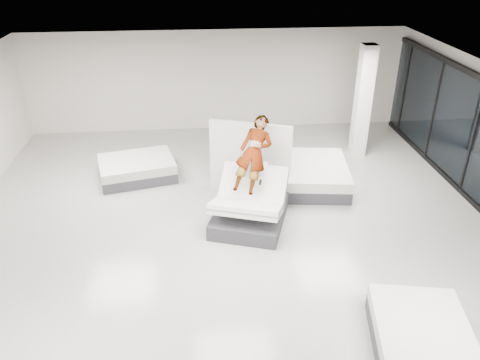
{
  "coord_description": "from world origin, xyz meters",
  "views": [
    {
      "loc": [
        -0.63,
        -7.74,
        5.83
      ],
      "look_at": [
        0.23,
        1.3,
        1.0
      ],
      "focal_mm": 35.0,
      "sensor_mm": 36.0,
      "label": 1
    }
  ],
  "objects": [
    {
      "name": "column",
      "position": [
        4.0,
        4.5,
        1.6
      ],
      "size": [
        0.4,
        0.4,
        3.2
      ],
      "primitive_type": "cube",
      "color": "white",
      "rests_on": "floor"
    },
    {
      "name": "divider_panel",
      "position": [
        0.59,
        2.55,
        0.92
      ],
      "size": [
        1.94,
        0.79,
        1.85
      ],
      "primitive_type": "cube",
      "rotation": [
        0.0,
        0.0,
        -0.35
      ],
      "color": "white",
      "rests_on": "floor"
    },
    {
      "name": "flat_bed_right_near",
      "position": [
        2.65,
        -2.82,
        0.26
      ],
      "size": [
        1.75,
        2.12,
        0.52
      ],
      "color": "#36363B",
      "rests_on": "floor"
    },
    {
      "name": "flat_bed_right_far",
      "position": [
        2.32,
        2.74,
        0.29
      ],
      "size": [
        1.84,
        2.29,
        0.58
      ],
      "color": "#36363B",
      "rests_on": "floor"
    },
    {
      "name": "person",
      "position": [
        0.55,
        1.46,
        1.29
      ],
      "size": [
        1.16,
        1.78,
        1.54
      ],
      "primitive_type": "imported",
      "rotation": [
        0.85,
        0.0,
        -0.32
      ],
      "color": "slate",
      "rests_on": "hero_bed"
    },
    {
      "name": "remote",
      "position": [
        0.64,
        1.06,
        1.05
      ],
      "size": [
        0.09,
        0.15,
        0.08
      ],
      "primitive_type": "cube",
      "rotation": [
        0.35,
        0.0,
        -0.32
      ],
      "color": "black",
      "rests_on": "person"
    },
    {
      "name": "hero_bed",
      "position": [
        0.45,
        1.16,
        0.39
      ],
      "size": [
        2.05,
        2.36,
        1.25
      ],
      "color": "#36363B",
      "rests_on": "floor"
    },
    {
      "name": "flat_bed_left_far",
      "position": [
        -2.31,
        3.58,
        0.26
      ],
      "size": [
        2.18,
        1.82,
        0.52
      ],
      "color": "#36363B",
      "rests_on": "floor"
    },
    {
      "name": "room",
      "position": [
        0.0,
        0.0,
        1.6
      ],
      "size": [
        14.0,
        14.04,
        3.2
      ],
      "color": "#BAB9B0",
      "rests_on": "ground"
    }
  ]
}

